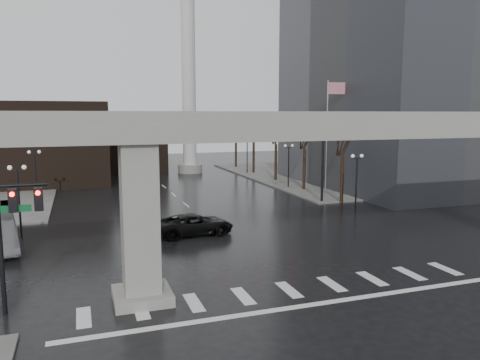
{
  "coord_description": "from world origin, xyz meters",
  "views": [
    {
      "loc": [
        -9.51,
        -21.0,
        8.58
      ],
      "look_at": [
        -0.04,
        6.22,
        4.5
      ],
      "focal_mm": 35.0,
      "sensor_mm": 36.0,
      "label": 1
    }
  ],
  "objects": [
    {
      "name": "ground",
      "position": [
        0.0,
        0.0,
        0.0
      ],
      "size": [
        160.0,
        160.0,
        0.0
      ],
      "primitive_type": "plane",
      "color": "black",
      "rests_on": "ground"
    },
    {
      "name": "sidewalk_ne",
      "position": [
        26.0,
        36.0,
        0.07
      ],
      "size": [
        28.0,
        36.0,
        0.15
      ],
      "primitive_type": "cube",
      "color": "slate",
      "rests_on": "ground"
    },
    {
      "name": "elevated_guideway",
      "position": [
        1.26,
        0.0,
        6.88
      ],
      "size": [
        48.0,
        2.6,
        8.7
      ],
      "color": "gray",
      "rests_on": "ground"
    },
    {
      "name": "office_tower",
      "position": [
        28.0,
        26.0,
        21.0
      ],
      "size": [
        22.0,
        26.0,
        42.0
      ],
      "primitive_type": "cube",
      "color": "#58595D",
      "rests_on": "ground"
    },
    {
      "name": "building_far_left",
      "position": [
        -14.0,
        42.0,
        5.0
      ],
      "size": [
        16.0,
        14.0,
        10.0
      ],
      "primitive_type": "cube",
      "color": "black",
      "rests_on": "ground"
    },
    {
      "name": "building_far_mid",
      "position": [
        -2.0,
        52.0,
        4.0
      ],
      "size": [
        10.0,
        10.0,
        8.0
      ],
      "primitive_type": "cube",
      "color": "black",
      "rests_on": "ground"
    },
    {
      "name": "smokestack",
      "position": [
        6.0,
        46.0,
        13.35
      ],
      "size": [
        3.6,
        3.6,
        30.0
      ],
      "color": "silver",
      "rests_on": "ground"
    },
    {
      "name": "signal_mast_arm",
      "position": [
        8.99,
        18.8,
        5.83
      ],
      "size": [
        12.12,
        0.43,
        8.0
      ],
      "color": "black",
      "rests_on": "ground"
    },
    {
      "name": "signal_left_pole",
      "position": [
        -12.25,
        0.5,
        4.07
      ],
      "size": [
        2.3,
        0.3,
        6.0
      ],
      "color": "black",
      "rests_on": "ground"
    },
    {
      "name": "flagpole_assembly",
      "position": [
        15.29,
        22.0,
        7.53
      ],
      "size": [
        2.06,
        0.12,
        12.0
      ],
      "color": "silver",
      "rests_on": "ground"
    },
    {
      "name": "lamp_right_0",
      "position": [
        13.5,
        14.0,
        3.47
      ],
      "size": [
        1.22,
        0.32,
        5.11
      ],
      "color": "black",
      "rests_on": "ground"
    },
    {
      "name": "lamp_right_1",
      "position": [
        13.5,
        28.0,
        3.47
      ],
      "size": [
        1.22,
        0.32,
        5.11
      ],
      "color": "black",
      "rests_on": "ground"
    },
    {
      "name": "lamp_right_2",
      "position": [
        13.5,
        42.0,
        3.47
      ],
      "size": [
        1.22,
        0.32,
        5.11
      ],
      "color": "black",
      "rests_on": "ground"
    },
    {
      "name": "lamp_left_0",
      "position": [
        -13.5,
        14.0,
        3.47
      ],
      "size": [
        1.22,
        0.32,
        5.11
      ],
      "color": "black",
      "rests_on": "ground"
    },
    {
      "name": "lamp_left_1",
      "position": [
        -13.5,
        28.0,
        3.47
      ],
      "size": [
        1.22,
        0.32,
        5.11
      ],
      "color": "black",
      "rests_on": "ground"
    },
    {
      "name": "lamp_left_2",
      "position": [
        -13.5,
        42.0,
        3.47
      ],
      "size": [
        1.22,
        0.32,
        5.11
      ],
      "color": "black",
      "rests_on": "ground"
    },
    {
      "name": "tree_right_0",
      "position": [
        14.53,
        18.02,
        2.79
      ],
      "size": [
        1.09,
        1.58,
        7.5
      ],
      "color": "black",
      "rests_on": "ground"
    },
    {
      "name": "tree_right_1",
      "position": [
        14.53,
        26.02,
        2.85
      ],
      "size": [
        1.09,
        1.61,
        7.67
      ],
      "color": "black",
      "rests_on": "ground"
    },
    {
      "name": "tree_right_2",
      "position": [
        14.53,
        34.02,
        2.91
      ],
      "size": [
        1.1,
        1.63,
        7.85
      ],
      "color": "black",
      "rests_on": "ground"
    },
    {
      "name": "tree_right_3",
      "position": [
        14.53,
        42.02,
        2.98
      ],
      "size": [
        1.11,
        1.66,
        8.02
      ],
      "color": "black",
      "rests_on": "ground"
    },
    {
      "name": "tree_right_4",
      "position": [
        14.53,
        50.02,
        3.04
      ],
      "size": [
        1.12,
        1.69,
        8.19
      ],
      "color": "black",
      "rests_on": "ground"
    },
    {
      "name": "pickup_truck",
      "position": [
        -1.82,
        10.86,
        0.76
      ],
      "size": [
        5.59,
        2.79,
        1.52
      ],
      "primitive_type": "imported",
      "rotation": [
        0.0,
        0.0,
        1.62
      ],
      "color": "black",
      "rests_on": "ground"
    },
    {
      "name": "far_car",
      "position": [
        -3.83,
        24.15,
        0.73
      ],
      "size": [
        2.51,
        4.51,
        1.45
      ],
      "primitive_type": "imported",
      "rotation": [
        0.0,
        0.0,
        0.2
      ],
      "color": "black",
      "rests_on": "ground"
    }
  ]
}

